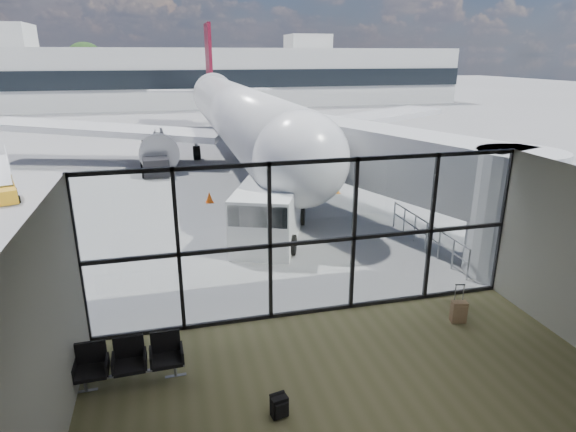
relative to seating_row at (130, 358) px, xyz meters
name	(u,v)px	position (x,y,z in m)	size (l,w,h in m)	color
ground	(202,126)	(4.86, 41.91, -0.58)	(220.00, 220.00, 0.00)	slate
lounge_shell	(391,314)	(4.86, -2.89, 2.07)	(12.02, 8.01, 4.51)	#6B6843
glass_curtain_wall	(313,240)	(4.86, 1.91, 1.67)	(12.10, 0.12, 4.50)	white
jet_bridge	(374,161)	(9.76, 8.99, 2.18)	(8.00, 16.50, 4.33)	#9E9FA3
apron_railing	(427,232)	(10.46, 5.41, 0.14)	(0.06, 5.46, 1.11)	gray
far_terminal	(184,76)	(4.28, 63.88, 3.63)	(80.00, 12.20, 11.00)	#A3A39F
tree_3	(2,72)	(-22.14, 73.91, 4.05)	(4.95, 4.95, 7.12)	#382619
tree_4	(44,68)	(-16.14, 73.91, 4.67)	(5.61, 5.61, 8.07)	#382619
tree_5	(86,63)	(-10.14, 73.91, 5.29)	(6.27, 6.27, 9.03)	#382619
seating_row	(130,358)	(0.00, 0.00, 0.00)	(2.37, 0.72, 1.05)	gray
backpack	(280,406)	(3.01, -1.96, -0.34)	(0.37, 0.36, 0.51)	black
suitcase	(459,312)	(8.66, 0.40, -0.25)	(0.45, 0.36, 1.11)	#927251
airliner	(235,113)	(6.13, 25.41, 2.52)	(34.13, 39.46, 10.17)	silver
service_van	(269,212)	(4.92, 8.01, 0.57)	(3.97, 5.60, 2.23)	silver
belt_loader	(155,163)	(0.36, 20.98, 0.08)	(1.92, 4.36, 1.97)	black
mobile_stairs	(0,191)	(-7.24, 16.58, -0.09)	(2.23, 3.22, 2.07)	#BD8216
traffic_cone_a	(209,197)	(3.05, 13.68, -0.32)	(0.39, 0.39, 0.56)	#FC5C0D
traffic_cone_b	(280,202)	(6.32, 12.05, -0.31)	(0.40, 0.40, 0.57)	#D0660A
traffic_cone_c	(337,189)	(9.86, 13.75, -0.34)	(0.36, 0.36, 0.52)	orange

